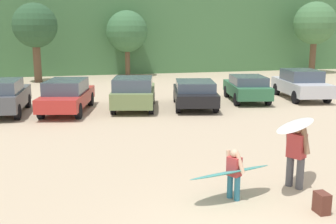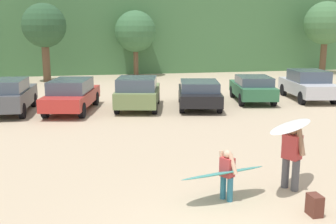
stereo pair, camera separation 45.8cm
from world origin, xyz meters
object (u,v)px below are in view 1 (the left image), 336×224
at_px(surfboard_white, 296,125).
at_px(parked_car_dark_gray, 3,96).
at_px(surfboard_teal, 231,172).
at_px(backpack_dropped, 322,203).
at_px(person_child, 234,171).
at_px(parked_car_olive_green, 134,93).
at_px(parked_car_silver, 301,84).
at_px(person_adult, 296,152).
at_px(parked_car_forest_green, 247,87).
at_px(parked_car_red, 67,95).
at_px(parked_car_black, 195,93).

bearing_deg(surfboard_white, parked_car_dark_gray, -93.22).
bearing_deg(surfboard_teal, surfboard_white, 174.69).
bearing_deg(backpack_dropped, person_child, 144.32).
xyz_separation_m(person_child, surfboard_teal, (-0.08, 0.02, -0.02)).
bearing_deg(person_child, parked_car_dark_gray, -89.22).
bearing_deg(parked_car_olive_green, parked_car_silver, -72.64).
height_order(parked_car_silver, person_adult, parked_car_silver).
relative_size(parked_car_olive_green, parked_car_forest_green, 1.00).
distance_m(parked_car_dark_gray, parked_car_olive_green, 5.94).
distance_m(parked_car_olive_green, surfboard_teal, 10.90).
bearing_deg(person_child, surfboard_teal, -45.41).
distance_m(parked_car_forest_green, person_adult, 12.02).
height_order(parked_car_olive_green, person_adult, person_adult).
distance_m(parked_car_dark_gray, parked_car_forest_green, 12.18).
height_order(parked_car_red, parked_car_silver, parked_car_silver).
relative_size(parked_car_forest_green, person_adult, 2.68).
bearing_deg(surfboard_white, parked_car_olive_green, -118.39).
xyz_separation_m(parked_car_silver, backpack_dropped, (-7.37, -12.76, -0.61)).
xyz_separation_m(parked_car_olive_green, backpack_dropped, (2.09, -12.01, -0.59)).
bearing_deg(parked_car_black, surfboard_teal, 179.26).
xyz_separation_m(surfboard_teal, backpack_dropped, (1.60, -1.12, -0.42)).
bearing_deg(parked_car_dark_gray, parked_car_black, -89.21).
distance_m(parked_car_silver, backpack_dropped, 14.75).
distance_m(parked_car_red, backpack_dropped, 13.20).
bearing_deg(parked_car_forest_green, parked_car_silver, -78.85).
relative_size(parked_car_dark_gray, parked_car_red, 0.87).
bearing_deg(parked_car_olive_green, parked_car_red, 100.81).
relative_size(person_child, backpack_dropped, 2.62).
relative_size(person_adult, person_child, 1.36).
relative_size(parked_car_black, surfboard_white, 2.40).
distance_m(parked_car_dark_gray, parked_car_silver, 15.41).
bearing_deg(parked_car_silver, surfboard_teal, 151.53).
distance_m(parked_car_forest_green, parked_car_silver, 3.24).
bearing_deg(parked_car_red, parked_car_olive_green, -79.26).
xyz_separation_m(parked_car_black, person_child, (-2.44, -10.71, -0.06)).
bearing_deg(person_child, person_adult, 160.32).
xyz_separation_m(parked_car_forest_green, backpack_dropped, (-4.14, -12.75, -0.52)).
height_order(parked_car_olive_green, backpack_dropped, parked_car_olive_green).
relative_size(person_adult, surfboard_teal, 0.73).
xyz_separation_m(parked_car_dark_gray, surfboard_white, (8.15, -10.86, 0.73)).
bearing_deg(person_adult, parked_car_black, -123.46).
bearing_deg(surfboard_teal, parked_car_black, -116.19).
bearing_deg(parked_car_red, parked_car_silver, -74.33).
relative_size(parked_car_silver, person_adult, 2.88).
height_order(parked_car_black, person_child, parked_car_black).
relative_size(parked_car_dark_gray, surfboard_teal, 1.96).
xyz_separation_m(parked_car_dark_gray, parked_car_olive_green, (5.94, -0.20, -0.04)).
xyz_separation_m(parked_car_black, parked_car_forest_green, (3.23, 0.95, 0.02)).
height_order(parked_car_olive_green, surfboard_white, surfboard_white).
relative_size(parked_car_olive_green, surfboard_teal, 1.96).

